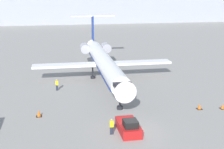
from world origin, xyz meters
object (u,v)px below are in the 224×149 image
Objects in this scene: traffic_cone_left at (39,113)px; traffic_cone_right at (200,107)px; worker_by_wing at (57,85)px; traffic_cone_mid at (223,107)px; worker_near_tug at (112,126)px; airplane_main at (103,60)px; pushback_tug at (128,127)px.

traffic_cone_left is 1.12× the size of traffic_cone_right.
worker_by_wing reaches higher than traffic_cone_mid.
traffic_cone_right is 3.01m from traffic_cone_mid.
worker_near_tug is 2.63× the size of traffic_cone_mid.
airplane_main is at bearing 127.50° from traffic_cone_mid.
traffic_cone_left is at bearing 175.51° from traffic_cone_mid.
worker_by_wing is (-7.19, 16.11, 0.29)m from pushback_tug.
worker_by_wing is 10.23m from traffic_cone_left.
traffic_cone_right is (10.52, 4.80, -0.28)m from pushback_tug.
traffic_cone_right is at bearing 24.52° from pushback_tug.
traffic_cone_right is (20.07, -1.38, -0.04)m from traffic_cone_left.
traffic_cone_left is at bearing 176.07° from traffic_cone_right.
worker_by_wing reaches higher than traffic_cone_right.
airplane_main reaches higher than traffic_cone_right.
airplane_main is at bearing 31.66° from worker_by_wing.
airplane_main reaches higher than pushback_tug.
pushback_tug is 2.49× the size of worker_by_wing.
worker_by_wing is at bearing 114.04° from pushback_tug.
airplane_main is 46.96× the size of traffic_cone_right.
worker_by_wing is (-7.92, -4.88, -2.37)m from airplane_main.
traffic_cone_left is (-2.36, -9.94, -0.53)m from worker_by_wing.
traffic_cone_left is at bearing -124.75° from airplane_main.
traffic_cone_mid is at bearing 16.56° from worker_near_tug.
pushback_tug reaches higher than traffic_cone_left.
airplane_main is 19.21× the size of worker_by_wing.
worker_near_tug reaches higher than traffic_cone_right.
airplane_main is 42.06× the size of traffic_cone_left.
traffic_cone_right is at bearing 21.99° from worker_near_tug.
worker_near_tug is 2.20× the size of traffic_cone_left.
worker_near_tug is at bearing -96.99° from airplane_main.
pushback_tug is 5.44× the size of traffic_cone_left.
pushback_tug is 11.37m from traffic_cone_left.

